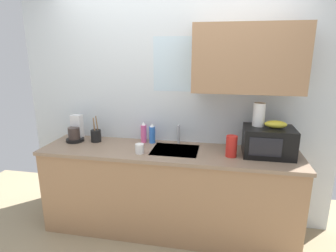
% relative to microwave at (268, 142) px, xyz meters
% --- Properties ---
extents(kitchen_wall_assembly, '(3.35, 0.42, 2.50)m').
position_rel_microwave_xyz_m(kitchen_wall_assembly, '(-0.81, 0.26, 0.32)').
color(kitchen_wall_assembly, silver).
rests_on(kitchen_wall_assembly, ground).
extents(counter_unit, '(2.58, 0.63, 0.90)m').
position_rel_microwave_xyz_m(counter_unit, '(-0.95, -0.05, -0.58)').
color(counter_unit, '#9E7551').
rests_on(counter_unit, ground).
extents(sink_faucet, '(0.03, 0.03, 0.20)m').
position_rel_microwave_xyz_m(sink_faucet, '(-0.88, 0.19, -0.04)').
color(sink_faucet, '#B2B5BA').
rests_on(sink_faucet, counter_unit).
extents(microwave, '(0.46, 0.35, 0.27)m').
position_rel_microwave_xyz_m(microwave, '(0.00, 0.00, 0.00)').
color(microwave, black).
rests_on(microwave, counter_unit).
extents(banana_bunch, '(0.20, 0.11, 0.07)m').
position_rel_microwave_xyz_m(banana_bunch, '(0.05, 0.00, 0.17)').
color(banana_bunch, gold).
rests_on(banana_bunch, microwave).
extents(paper_towel_roll, '(0.11, 0.11, 0.22)m').
position_rel_microwave_xyz_m(paper_towel_roll, '(-0.10, 0.05, 0.24)').
color(paper_towel_roll, white).
rests_on(paper_towel_roll, microwave).
extents(coffee_maker, '(0.19, 0.21, 0.28)m').
position_rel_microwave_xyz_m(coffee_maker, '(-2.01, 0.06, -0.03)').
color(coffee_maker, black).
rests_on(coffee_maker, counter_unit).
extents(dish_soap_bottle_blue, '(0.07, 0.07, 0.21)m').
position_rel_microwave_xyz_m(dish_soap_bottle_blue, '(-1.16, 0.15, -0.03)').
color(dish_soap_bottle_blue, blue).
rests_on(dish_soap_bottle_blue, counter_unit).
extents(dish_soap_bottle_pink, '(0.06, 0.06, 0.23)m').
position_rel_microwave_xyz_m(dish_soap_bottle_pink, '(-1.26, 0.15, -0.03)').
color(dish_soap_bottle_pink, '#E55999').
rests_on(dish_soap_bottle_pink, counter_unit).
extents(cereal_canister, '(0.10, 0.10, 0.20)m').
position_rel_microwave_xyz_m(cereal_canister, '(-0.34, -0.10, -0.04)').
color(cereal_canister, red).
rests_on(cereal_canister, counter_unit).
extents(mug_white, '(0.08, 0.08, 0.09)m').
position_rel_microwave_xyz_m(mug_white, '(-1.20, -0.19, -0.09)').
color(mug_white, white).
rests_on(mug_white, counter_unit).
extents(utensil_crock, '(0.11, 0.11, 0.29)m').
position_rel_microwave_xyz_m(utensil_crock, '(-1.78, 0.07, -0.06)').
color(utensil_crock, black).
rests_on(utensil_crock, counter_unit).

